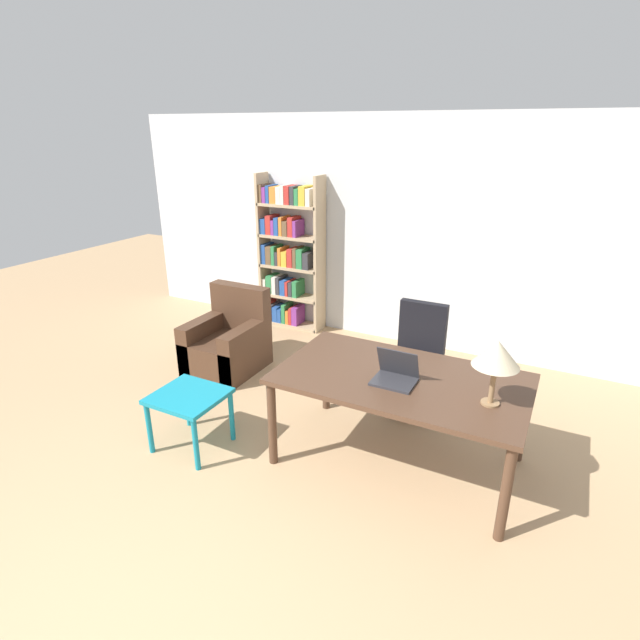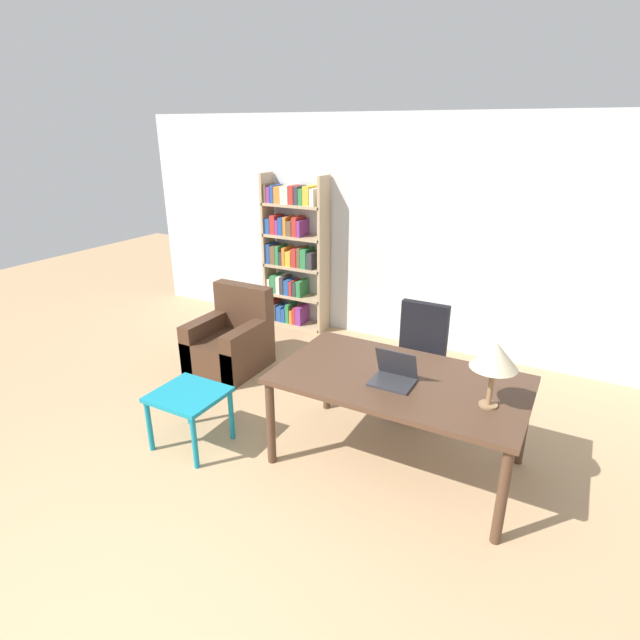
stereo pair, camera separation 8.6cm
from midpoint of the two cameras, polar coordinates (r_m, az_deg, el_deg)
The scene contains 8 objects.
wall_back at distance 6.01m, azimuth 11.93°, elevation 9.38°, with size 8.00×0.06×2.70m.
desk at distance 3.89m, azimuth 9.70°, elevation -7.52°, with size 1.87×1.07×0.77m.
laptop at distance 3.76m, azimuth 9.08°, elevation -6.28°, with size 0.31×0.26×0.25m.
table_lamp at distance 3.48m, azimuth 20.03°, elevation -3.93°, with size 0.31×0.31×0.47m.
office_chair at distance 4.82m, azimuth 11.59°, elevation -4.92°, with size 0.52×0.52×1.02m.
side_table_blue at distance 4.31m, azimuth -14.19°, elevation -8.99°, with size 0.56×0.53×0.50m.
armchair at distance 5.64m, azimuth -9.72°, elevation -2.65°, with size 0.71×0.78×0.90m.
bookshelf at distance 6.59m, azimuth -2.89°, elevation 7.40°, with size 0.87×0.28×2.00m.
Camera 2 is at (1.73, -1.09, 2.54)m, focal length 28.00 mm.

